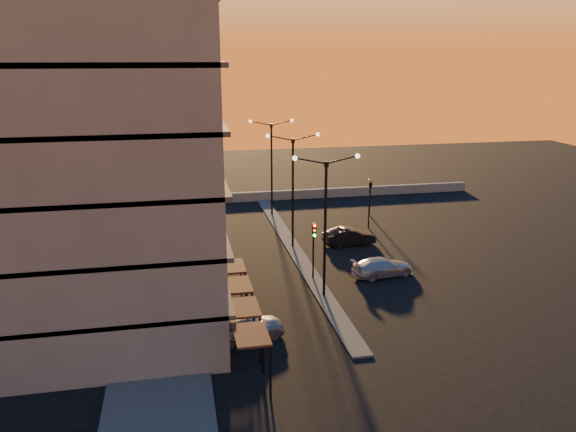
{
  "coord_description": "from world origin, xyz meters",
  "views": [
    {
      "loc": [
        -9.12,
        -33.07,
        15.44
      ],
      "look_at": [
        -0.94,
        7.32,
        3.55
      ],
      "focal_mm": 35.0,
      "sensor_mm": 36.0,
      "label": 1
    }
  ],
  "objects_px": {
    "traffic_light_main": "(314,242)",
    "car_hatchback": "(246,326)",
    "car_wagon": "(383,267)",
    "streetlamp_mid": "(293,182)",
    "car_sedan": "(349,236)"
  },
  "relations": [
    {
      "from": "car_hatchback",
      "to": "car_sedan",
      "type": "xyz_separation_m",
      "value": [
        10.59,
        14.49,
        -0.02
      ]
    },
    {
      "from": "streetlamp_mid",
      "to": "car_hatchback",
      "type": "height_order",
      "value": "streetlamp_mid"
    },
    {
      "from": "streetlamp_mid",
      "to": "traffic_light_main",
      "type": "bearing_deg",
      "value": -90.0
    },
    {
      "from": "car_sedan",
      "to": "car_wagon",
      "type": "xyz_separation_m",
      "value": [
        0.31,
        -7.12,
        -0.06
      ]
    },
    {
      "from": "car_wagon",
      "to": "car_hatchback",
      "type": "bearing_deg",
      "value": 115.77
    },
    {
      "from": "traffic_light_main",
      "to": "car_sedan",
      "type": "relative_size",
      "value": 0.97
    },
    {
      "from": "car_sedan",
      "to": "car_wagon",
      "type": "height_order",
      "value": "car_sedan"
    },
    {
      "from": "car_hatchback",
      "to": "car_sedan",
      "type": "bearing_deg",
      "value": -47.4
    },
    {
      "from": "car_hatchback",
      "to": "car_wagon",
      "type": "bearing_deg",
      "value": -67.17
    },
    {
      "from": "car_wagon",
      "to": "traffic_light_main",
      "type": "bearing_deg",
      "value": 80.13
    },
    {
      "from": "traffic_light_main",
      "to": "car_wagon",
      "type": "bearing_deg",
      "value": -1.57
    },
    {
      "from": "car_hatchback",
      "to": "car_wagon",
      "type": "height_order",
      "value": "car_hatchback"
    },
    {
      "from": "traffic_light_main",
      "to": "car_hatchback",
      "type": "distance_m",
      "value": 9.71
    },
    {
      "from": "streetlamp_mid",
      "to": "traffic_light_main",
      "type": "xyz_separation_m",
      "value": [
        0.0,
        -7.13,
        -2.7
      ]
    },
    {
      "from": "traffic_light_main",
      "to": "car_hatchback",
      "type": "height_order",
      "value": "traffic_light_main"
    }
  ]
}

